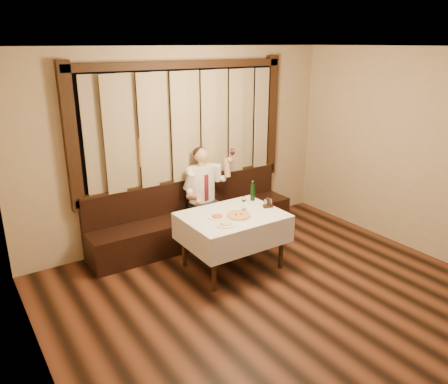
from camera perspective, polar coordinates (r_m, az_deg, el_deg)
room at (r=4.80m, az=6.12°, el=2.63°), size 5.01×6.01×2.81m
banquette at (r=6.57m, az=-3.97°, el=-3.74°), size 3.20×0.61×0.94m
dining_table at (r=5.63m, az=1.12°, el=-3.91°), size 1.27×0.97×0.76m
pizza at (r=5.52m, az=1.91°, el=-3.07°), size 0.33×0.33×0.03m
pasta_red at (r=5.47m, az=-0.90°, el=-3.06°), size 0.23×0.23×0.08m
pasta_cream at (r=5.26m, az=0.25°, el=-3.97°), size 0.25×0.25×0.08m
green_bottle at (r=6.05m, az=3.76°, el=-0.02°), size 0.06×0.06×0.28m
table_wine_glass at (r=5.70m, az=2.62°, el=-1.05°), size 0.07×0.07×0.19m
cruet_caddy at (r=5.83m, az=5.75°, el=-1.57°), size 0.14×0.10×0.14m
seated_man at (r=6.39m, az=-2.51°, el=0.52°), size 0.78×0.58×1.42m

